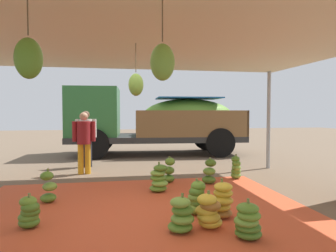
{
  "coord_description": "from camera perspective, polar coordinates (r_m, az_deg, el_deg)",
  "views": [
    {
      "loc": [
        -0.44,
        -4.55,
        1.55
      ],
      "look_at": [
        0.76,
        2.03,
        1.24
      ],
      "focal_mm": 33.14,
      "sensor_mm": 36.0,
      "label": 1
    }
  ],
  "objects": [
    {
      "name": "ground_plane",
      "position": [
        7.72,
        -6.96,
        -8.99
      ],
      "size": [
        40.0,
        40.0,
        0.0
      ],
      "primitive_type": "plane",
      "color": "brown"
    },
    {
      "name": "tarp_orange",
      "position": [
        4.83,
        -4.77,
        -16.07
      ],
      "size": [
        5.35,
        4.75,
        0.01
      ],
      "primitive_type": "cube",
      "color": "#D1512D",
      "rests_on": "ground"
    },
    {
      "name": "tent_canopy",
      "position": [
        4.6,
        -4.86,
        16.11
      ],
      "size": [
        8.0,
        7.0,
        2.71
      ],
      "color": "#9EA0A5",
      "rests_on": "ground"
    },
    {
      "name": "banana_bunch_0",
      "position": [
        4.66,
        -24.15,
        -14.38
      ],
      "size": [
        0.37,
        0.36,
        0.47
      ],
      "color": "#477523",
      "rests_on": "tarp_orange"
    },
    {
      "name": "banana_bunch_1",
      "position": [
        4.82,
        5.32,
        -13.13
      ],
      "size": [
        0.36,
        0.34,
        0.53
      ],
      "color": "#75A83D",
      "rests_on": "tarp_orange"
    },
    {
      "name": "banana_bunch_3",
      "position": [
        6.8,
        7.63,
        -8.45
      ],
      "size": [
        0.42,
        0.4,
        0.56
      ],
      "color": "#477523",
      "rests_on": "tarp_orange"
    },
    {
      "name": "banana_bunch_4",
      "position": [
        4.14,
        2.47,
        -16.16
      ],
      "size": [
        0.44,
        0.42,
        0.5
      ],
      "color": "#518428",
      "rests_on": "tarp_orange"
    },
    {
      "name": "banana_bunch_5",
      "position": [
        6.07,
        -1.7,
        -9.72
      ],
      "size": [
        0.48,
        0.49,
        0.58
      ],
      "color": "#60932D",
      "rests_on": "tarp_orange"
    },
    {
      "name": "banana_bunch_6",
      "position": [
        4.29,
        7.48,
        -15.41
      ],
      "size": [
        0.48,
        0.48,
        0.5
      ],
      "color": "gold",
      "rests_on": "tarp_orange"
    },
    {
      "name": "banana_bunch_7",
      "position": [
        6.82,
        0.19,
        -8.31
      ],
      "size": [
        0.35,
        0.33,
        0.58
      ],
      "color": "#518428",
      "rests_on": "tarp_orange"
    },
    {
      "name": "banana_bunch_8",
      "position": [
        5.74,
        -21.14,
        -10.61
      ],
      "size": [
        0.38,
        0.38,
        0.58
      ],
      "color": "#518428",
      "rests_on": "tarp_orange"
    },
    {
      "name": "banana_bunch_9",
      "position": [
        7.35,
        12.39,
        -7.58
      ],
      "size": [
        0.32,
        0.34,
        0.57
      ],
      "color": "#6B9E38",
      "rests_on": "tarp_orange"
    },
    {
      "name": "banana_bunch_10",
      "position": [
        4.04,
        14.47,
        -16.75
      ],
      "size": [
        0.47,
        0.47,
        0.5
      ],
      "color": "#477523",
      "rests_on": "tarp_orange"
    },
    {
      "name": "banana_bunch_11",
      "position": [
        4.7,
        9.88,
        -13.45
      ],
      "size": [
        0.46,
        0.45,
        0.58
      ],
      "color": "#996628",
      "rests_on": "tarp_orange"
    },
    {
      "name": "cargo_truck_main",
      "position": [
        11.34,
        -2.8,
        1.16
      ],
      "size": [
        6.35,
        2.75,
        2.4
      ],
      "color": "#2D2D2D",
      "rests_on": "ground"
    },
    {
      "name": "worker_0",
      "position": [
        7.99,
        -15.2,
        -2.15
      ],
      "size": [
        0.56,
        0.34,
        1.54
      ],
      "color": "orange",
      "rests_on": "ground"
    },
    {
      "name": "worker_1",
      "position": [
        8.98,
        -14.85,
        -1.49
      ],
      "size": [
        0.58,
        0.35,
        1.58
      ],
      "color": "#26262D",
      "rests_on": "ground"
    }
  ]
}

